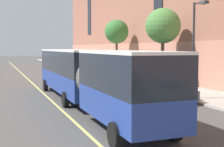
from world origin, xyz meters
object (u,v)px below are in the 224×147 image
at_px(parked_car_darkgray_2, 170,90).
at_px(parked_car_champagne_4, 75,68).
at_px(parked_car_green_6, 120,79).
at_px(city_bus, 85,74).
at_px(street_tree_far_uptown, 163,26).
at_px(street_lamp, 196,40).
at_px(street_tree_far_downtown, 117,32).
at_px(parked_car_darkgray_1, 99,74).

relative_size(parked_car_darkgray_2, parked_car_champagne_4, 1.14).
bearing_deg(parked_car_darkgray_2, parked_car_green_6, 91.46).
xyz_separation_m(city_bus, street_tree_far_uptown, (9.86, 7.23, 3.74)).
bearing_deg(parked_car_green_6, street_lamp, -78.72).
xyz_separation_m(parked_car_green_6, street_tree_far_downtown, (3.90, 10.76, 5.09)).
bearing_deg(city_bus, parked_car_darkgray_1, 68.22).
bearing_deg(street_tree_far_downtown, parked_car_darkgray_1, -130.74).
height_order(street_tree_far_downtown, street_lamp, street_tree_far_downtown).
distance_m(parked_car_champagne_4, street_tree_far_uptown, 20.75).
xyz_separation_m(parked_car_champagne_4, street_tree_far_uptown, (3.88, -19.74, 5.07)).
relative_size(parked_car_darkgray_1, street_tree_far_downtown, 0.65).
height_order(city_bus, parked_car_darkgray_2, city_bus).
bearing_deg(parked_car_champagne_4, street_tree_far_downtown, -63.05).
bearing_deg(parked_car_darkgray_2, street_lamp, -19.93).
bearing_deg(parked_car_champagne_4, parked_car_darkgray_2, -89.59).
height_order(parked_car_green_6, street_tree_far_uptown, street_tree_far_uptown).
bearing_deg(parked_car_champagne_4, street_tree_far_uptown, -78.89).
xyz_separation_m(parked_car_darkgray_2, parked_car_green_6, (-0.23, 8.83, -0.00)).
xyz_separation_m(city_bus, parked_car_green_6, (5.95, 8.59, -1.33)).
distance_m(parked_car_green_6, street_tree_far_downtown, 12.53).
distance_m(city_bus, parked_car_green_6, 10.54).
relative_size(parked_car_champagne_4, street_lamp, 0.62).
bearing_deg(street_lamp, street_tree_far_downtown, 84.28).
height_order(parked_car_darkgray_2, street_lamp, street_lamp).
xyz_separation_m(parked_car_darkgray_2, street_tree_far_uptown, (3.68, 7.47, 5.06)).
xyz_separation_m(city_bus, street_lamp, (7.83, -0.84, 2.22)).
relative_size(parked_car_darkgray_1, parked_car_champagne_4, 1.13).
bearing_deg(parked_car_darkgray_1, parked_car_green_6, -89.45).
bearing_deg(parked_car_champagne_4, street_lamp, -86.19).
height_order(parked_car_champagne_4, street_tree_far_uptown, street_tree_far_uptown).
bearing_deg(street_tree_far_downtown, parked_car_champagne_4, 116.95).
height_order(parked_car_darkgray_2, street_tree_far_downtown, street_tree_far_downtown).
height_order(city_bus, parked_car_darkgray_1, city_bus).
relative_size(city_bus, parked_car_champagne_4, 4.79).
relative_size(parked_car_darkgray_1, street_lamp, 0.71).
bearing_deg(parked_car_champagne_4, parked_car_darkgray_1, -90.41).
xyz_separation_m(parked_car_champagne_4, street_tree_far_downtown, (3.88, -7.63, 5.09)).
bearing_deg(street_lamp, city_bus, 173.87).
relative_size(parked_car_champagne_4, street_tree_far_downtown, 0.58).
height_order(parked_car_green_6, street_lamp, street_lamp).
xyz_separation_m(street_tree_far_uptown, street_tree_far_downtown, (0.00, 12.12, 0.02)).
height_order(city_bus, street_lamp, street_lamp).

